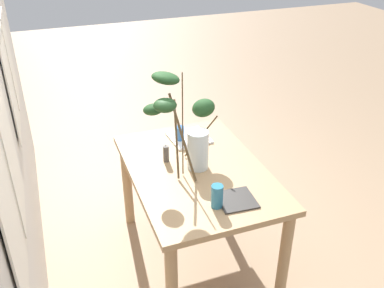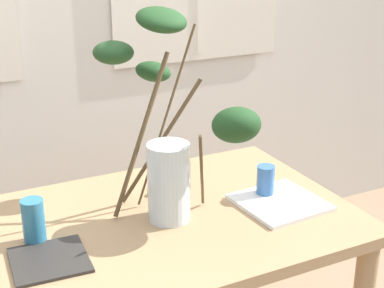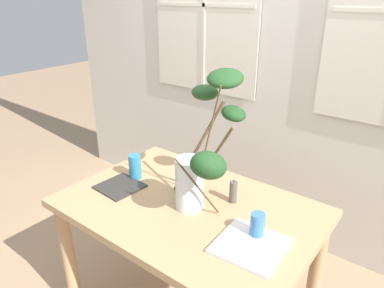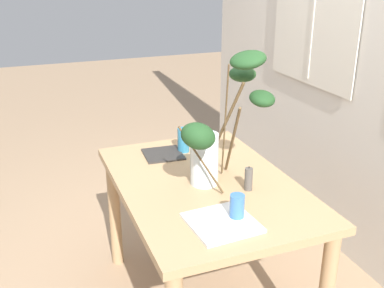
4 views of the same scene
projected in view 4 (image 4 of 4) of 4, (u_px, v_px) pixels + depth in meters
dining_table at (205, 202)px, 2.34m from camera, size 1.24×0.84×0.76m
vase_with_branches at (218, 129)px, 2.15m from camera, size 0.46×0.56×0.67m
drinking_glass_blue_left at (183, 140)px, 2.63m from camera, size 0.07×0.07×0.14m
drinking_glass_blue_right at (237, 207)px, 1.93m from camera, size 0.06×0.06×0.12m
plate_square_left at (163, 154)px, 2.60m from camera, size 0.22×0.22×0.01m
plate_square_right at (222, 223)px, 1.92m from camera, size 0.28×0.28×0.01m
pillar_candle at (249, 179)px, 2.19m from camera, size 0.04×0.04×0.12m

